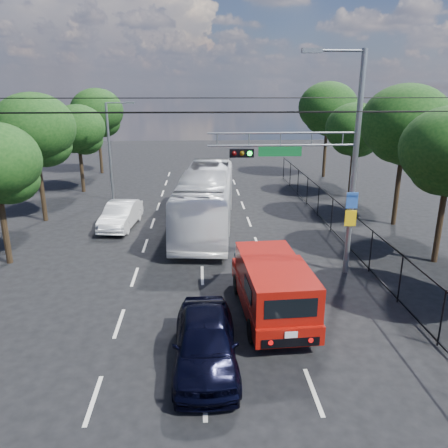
{
  "coord_description": "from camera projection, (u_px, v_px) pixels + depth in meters",
  "views": [
    {
      "loc": [
        -0.04,
        -9.96,
        8.04
      ],
      "look_at": [
        0.9,
        6.7,
        2.8
      ],
      "focal_mm": 35.0,
      "sensor_mm": 36.0,
      "label": 1
    }
  ],
  "objects": [
    {
      "name": "utility_wires",
      "position": [
        199.0,
        107.0,
        18.14
      ],
      "size": [
        22.0,
        5.04,
        0.74
      ],
      "color": "black",
      "rests_on": "ground"
    },
    {
      "name": "tree_left_e",
      "position": [
        98.0,
        115.0,
        41.18
      ],
      "size": [
        4.92,
        4.92,
        7.99
      ],
      "color": "black",
      "rests_on": "ground"
    },
    {
      "name": "lane_markings",
      "position": [
        201.0,
        233.0,
        25.23
      ],
      "size": [
        6.12,
        38.0,
        0.01
      ],
      "color": "beige",
      "rests_on": "ground"
    },
    {
      "name": "white_bus",
      "position": [
        206.0,
        199.0,
        25.82
      ],
      "size": [
        3.95,
        12.42,
        3.4
      ],
      "primitive_type": "imported",
      "rotation": [
        0.0,
        0.0,
        -0.09
      ],
      "color": "white",
      "rests_on": "ground"
    },
    {
      "name": "tree_left_c",
      "position": [
        35.0,
        134.0,
        25.97
      ],
      "size": [
        4.8,
        4.8,
        7.8
      ],
      "color": "black",
      "rests_on": "ground"
    },
    {
      "name": "tree_right_e",
      "position": [
        328.0,
        112.0,
        39.34
      ],
      "size": [
        5.28,
        5.28,
        8.58
      ],
      "color": "black",
      "rests_on": "ground"
    },
    {
      "name": "tree_left_d",
      "position": [
        78.0,
        132.0,
        33.81
      ],
      "size": [
        4.2,
        4.2,
        6.83
      ],
      "color": "black",
      "rests_on": "ground"
    },
    {
      "name": "ground",
      "position": [
        205.0,
        396.0,
        11.89
      ],
      "size": [
        120.0,
        120.0,
        0.0
      ],
      "primitive_type": "plane",
      "color": "black",
      "rests_on": "ground"
    },
    {
      "name": "navy_hatchback",
      "position": [
        205.0,
        341.0,
        12.99
      ],
      "size": [
        1.9,
        4.71,
        1.6
      ],
      "primitive_type": "imported",
      "rotation": [
        0.0,
        0.0,
        0.0
      ],
      "color": "black",
      "rests_on": "ground"
    },
    {
      "name": "tree_right_d",
      "position": [
        355.0,
        133.0,
        32.04
      ],
      "size": [
        4.32,
        4.32,
        7.02
      ],
      "color": "black",
      "rests_on": "ground"
    },
    {
      "name": "fence_right",
      "position": [
        342.0,
        223.0,
        23.59
      ],
      "size": [
        0.06,
        34.03,
        2.0
      ],
      "color": "black",
      "rests_on": "ground"
    },
    {
      "name": "white_van",
      "position": [
        121.0,
        215.0,
        26.03
      ],
      "size": [
        2.12,
        4.75,
        1.51
      ],
      "primitive_type": "imported",
      "rotation": [
        0.0,
        0.0,
        -0.12
      ],
      "color": "white",
      "rests_on": "ground"
    },
    {
      "name": "signal_mast",
      "position": [
        327.0,
        157.0,
        18.22
      ],
      "size": [
        6.43,
        0.39,
        9.5
      ],
      "color": "slate",
      "rests_on": "ground"
    },
    {
      "name": "red_pickup",
      "position": [
        272.0,
        286.0,
        15.77
      ],
      "size": [
        2.47,
        6.08,
        2.22
      ],
      "color": "black",
      "rests_on": "ground"
    },
    {
      "name": "tree_right_c",
      "position": [
        405.0,
        129.0,
        25.13
      ],
      "size": [
        5.1,
        5.1,
        8.29
      ],
      "color": "black",
      "rests_on": "ground"
    },
    {
      "name": "streetlight_left",
      "position": [
        112.0,
        147.0,
        31.33
      ],
      "size": [
        2.09,
        0.22,
        7.08
      ],
      "color": "slate",
      "rests_on": "ground"
    }
  ]
}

